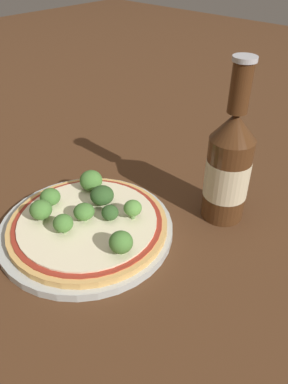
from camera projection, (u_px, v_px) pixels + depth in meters
ground_plane at (77, 234)px, 0.54m from camera, size 3.00×3.00×0.00m
plate at (86, 229)px, 0.54m from camera, size 0.25×0.25×0.01m
pizza at (88, 224)px, 0.53m from camera, size 0.22×0.22×0.01m
broccoli_floret_0 at (104, 197)px, 0.54m from camera, size 0.03×0.03×0.03m
broccoli_floret_1 at (133, 208)px, 0.52m from camera, size 0.03×0.03×0.03m
broccoli_floret_2 at (91, 180)px, 0.58m from camera, size 0.03×0.03×0.03m
broccoli_floret_3 at (41, 210)px, 0.52m from camera, size 0.03×0.03×0.03m
broccoli_floret_4 at (63, 223)px, 0.50m from camera, size 0.03×0.03×0.03m
broccoli_floret_5 at (49, 198)px, 0.55m from camera, size 0.03×0.03×0.03m
broccoli_floret_6 at (122, 242)px, 0.46m from camera, size 0.03×0.03×0.03m
broccoli_floret_7 at (110, 213)px, 0.52m from camera, size 0.02×0.02×0.02m
broccoli_floret_8 at (84, 212)px, 0.52m from camera, size 0.03×0.03×0.03m
beer_bottle at (228, 166)px, 0.53m from camera, size 0.06×0.06×0.24m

